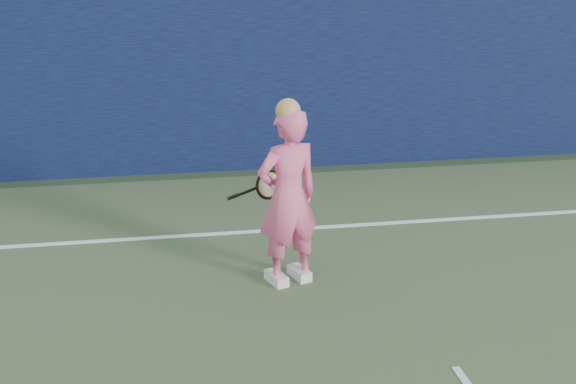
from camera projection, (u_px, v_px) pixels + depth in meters
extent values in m
cube|color=#0C0C34|center=(312.00, 73.00, 10.71)|extent=(24.00, 0.40, 2.50)
imported|color=#F55F94|center=(288.00, 197.00, 7.16)|extent=(0.69, 0.56, 1.64)
sphere|color=tan|center=(288.00, 111.00, 6.91)|extent=(0.22, 0.22, 0.22)
cube|color=white|center=(299.00, 273.00, 7.46)|extent=(0.20, 0.30, 0.10)
cube|color=white|center=(276.00, 279.00, 7.36)|extent=(0.20, 0.30, 0.10)
torus|color=black|center=(269.00, 185.00, 7.51)|extent=(0.29, 0.16, 0.29)
torus|color=gold|center=(269.00, 185.00, 7.51)|extent=(0.23, 0.12, 0.24)
cylinder|color=beige|center=(269.00, 185.00, 7.51)|extent=(0.23, 0.12, 0.24)
cylinder|color=black|center=(246.00, 192.00, 7.48)|extent=(0.26, 0.09, 0.10)
cylinder|color=black|center=(233.00, 197.00, 7.47)|extent=(0.12, 0.06, 0.06)
cube|color=white|center=(356.00, 225.00, 8.77)|extent=(11.00, 0.08, 0.01)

